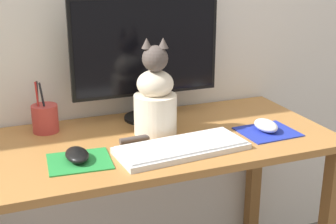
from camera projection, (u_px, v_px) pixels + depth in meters
desk at (146, 169)px, 1.59m from camera, size 1.25×0.57×0.72m
monitor at (146, 53)px, 1.66m from camera, size 0.54×0.17×0.45m
keyboard at (182, 148)px, 1.45m from camera, size 0.42×0.20×0.02m
mousepad_left at (79, 161)px, 1.38m from camera, size 0.19×0.17×0.00m
mousepad_right at (268, 132)px, 1.61m from camera, size 0.19×0.17×0.00m
computer_mouse_left at (77, 155)px, 1.38m from camera, size 0.07×0.11×0.03m
computer_mouse_right at (266, 125)px, 1.61m from camera, size 0.07×0.11×0.04m
cat at (155, 99)px, 1.56m from camera, size 0.24×0.18×0.33m
pen_cup at (45, 118)px, 1.60m from camera, size 0.09×0.09×0.18m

